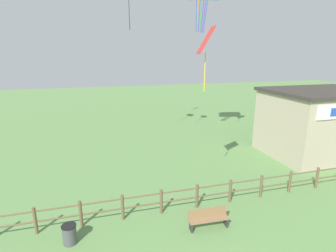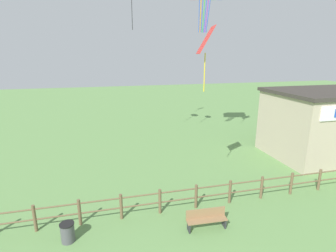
{
  "view_description": "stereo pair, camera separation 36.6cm",
  "coord_description": "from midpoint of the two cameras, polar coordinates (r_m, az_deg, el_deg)",
  "views": [
    {
      "loc": [
        -3.54,
        -3.0,
        7.21
      ],
      "look_at": [
        0.0,
        9.51,
        3.66
      ],
      "focal_mm": 28.0,
      "sensor_mm": 36.0,
      "label": 1
    },
    {
      "loc": [
        -3.18,
        -3.09,
        7.21
      ],
      "look_at": [
        0.0,
        9.51,
        3.66
      ],
      "focal_mm": 28.0,
      "sensor_mm": 36.0,
      "label": 2
    }
  ],
  "objects": [
    {
      "name": "wooden_fence",
      "position": [
        12.86,
        3.11,
        -15.28
      ],
      "size": [
        19.8,
        0.14,
        1.22
      ],
      "color": "brown",
      "rests_on": "ground_plane"
    },
    {
      "name": "seaside_building",
      "position": [
        22.14,
        31.29,
        0.51
      ],
      "size": [
        7.73,
        5.7,
        4.82
      ],
      "color": "#B7A88E",
      "rests_on": "ground_plane"
    },
    {
      "name": "park_bench_near_fence",
      "position": [
        11.97,
        9.27,
        -19.21
      ],
      "size": [
        1.76,
        0.49,
        0.87
      ],
      "color": "olive",
      "rests_on": "ground_plane"
    },
    {
      "name": "trash_bin",
      "position": [
        11.83,
        -20.13,
        -20.92
      ],
      "size": [
        0.57,
        0.57,
        0.81
      ],
      "color": "#4C4C51",
      "rests_on": "ground_plane"
    },
    {
      "name": "kite_red_diamond",
      "position": [
        12.42,
        9.04,
        17.09
      ],
      "size": [
        0.87,
        1.1,
        2.91
      ],
      "color": "red"
    }
  ]
}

